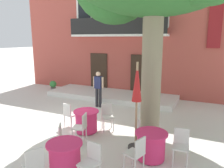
# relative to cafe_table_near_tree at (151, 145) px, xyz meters

# --- Properties ---
(ground_plane) EXTENTS (120.00, 120.00, 0.00)m
(ground_plane) POSITION_rel_cafe_table_near_tree_xyz_m (-3.48, 1.34, -0.39)
(ground_plane) COLOR silver
(building_facade) EXTENTS (13.00, 5.09, 7.50)m
(building_facade) POSITION_rel_cafe_table_near_tree_xyz_m (-3.62, 8.33, 3.36)
(building_facade) COLOR #B24C42
(building_facade) RESTS_ON ground
(entrance_step_platform) EXTENTS (6.97, 2.23, 0.25)m
(entrance_step_platform) POSITION_rel_cafe_table_near_tree_xyz_m (-3.62, 5.23, -0.27)
(entrance_step_platform) COLOR silver
(entrance_step_platform) RESTS_ON ground
(cafe_table_near_tree) EXTENTS (0.86, 0.86, 0.76)m
(cafe_table_near_tree) POSITION_rel_cafe_table_near_tree_xyz_m (0.00, 0.00, 0.00)
(cafe_table_near_tree) COLOR #E52D66
(cafe_table_near_tree) RESTS_ON ground
(cafe_chair_near_tree_0) EXTENTS (0.44, 0.44, 0.91)m
(cafe_chair_near_tree_0) POSITION_rel_cafe_table_near_tree_xyz_m (0.74, 0.15, 0.14)
(cafe_chair_near_tree_0) COLOR silver
(cafe_chair_near_tree_0) RESTS_ON ground
(cafe_chair_near_tree_1) EXTENTS (0.55, 0.55, 0.91)m
(cafe_chair_near_tree_1) POSITION_rel_cafe_table_near_tree_xyz_m (-0.46, 0.60, 0.14)
(cafe_chair_near_tree_1) COLOR silver
(cafe_chair_near_tree_1) RESTS_ON ground
(cafe_chair_near_tree_2) EXTENTS (0.50, 0.50, 0.91)m
(cafe_chair_near_tree_2) POSITION_rel_cafe_table_near_tree_xyz_m (-0.16, -0.74, 0.14)
(cafe_chair_near_tree_2) COLOR silver
(cafe_chair_near_tree_2) RESTS_ON ground
(cafe_table_middle) EXTENTS (0.86, 0.86, 0.76)m
(cafe_table_middle) POSITION_rel_cafe_table_near_tree_xyz_m (-2.47, 0.78, 0.00)
(cafe_table_middle) COLOR #E52D66
(cafe_table_middle) RESTS_ON ground
(cafe_chair_middle_0) EXTENTS (0.56, 0.56, 0.91)m
(cafe_chair_middle_0) POSITION_rel_cafe_table_near_tree_xyz_m (-1.92, 1.30, 0.14)
(cafe_chair_middle_0) COLOR silver
(cafe_chair_middle_0) RESTS_ON ground
(cafe_chair_middle_1) EXTENTS (0.47, 0.47, 0.91)m
(cafe_chair_middle_1) POSITION_rel_cafe_table_near_tree_xyz_m (-3.22, 0.86, 0.14)
(cafe_chair_middle_1) COLOR silver
(cafe_chair_middle_1) RESTS_ON ground
(cafe_chair_middle_2) EXTENTS (0.49, 0.49, 0.91)m
(cafe_chair_middle_2) POSITION_rel_cafe_table_near_tree_xyz_m (-2.21, 0.07, 0.14)
(cafe_chair_middle_2) COLOR silver
(cafe_chair_middle_2) RESTS_ON ground
(cafe_table_front) EXTENTS (0.86, 0.86, 0.76)m
(cafe_table_front) POSITION_rel_cafe_table_near_tree_xyz_m (-1.72, -1.44, 0.00)
(cafe_table_front) COLOR #E52D66
(cafe_table_front) RESTS_ON ground
(cafe_chair_front_0) EXTENTS (0.55, 0.55, 0.91)m
(cafe_chair_front_0) POSITION_rel_cafe_table_near_tree_xyz_m (-2.17, -0.84, 0.14)
(cafe_chair_front_0) COLOR silver
(cafe_chair_front_0) RESTS_ON ground
(cafe_chair_front_1) EXTENTS (0.54, 0.54, 0.91)m
(cafe_chair_front_1) POSITION_rel_cafe_table_near_tree_xyz_m (-2.01, -2.13, 0.14)
(cafe_chair_front_1) COLOR silver
(cafe_chair_front_1) RESTS_ON ground
(cafe_chair_front_2) EXTENTS (0.46, 0.46, 0.91)m
(cafe_chair_front_2) POSITION_rel_cafe_table_near_tree_xyz_m (-0.96, -1.48, 0.14)
(cafe_chair_front_2) COLOR silver
(cafe_chair_front_2) RESTS_ON ground
(cafe_umbrella) EXTENTS (0.44, 0.44, 2.55)m
(cafe_umbrella) POSITION_rel_cafe_table_near_tree_xyz_m (-0.55, 0.37, 1.27)
(cafe_umbrella) COLOR #997A56
(cafe_umbrella) RESTS_ON ground
(ground_planter_left) EXTENTS (0.41, 0.41, 0.64)m
(ground_planter_left) POSITION_rel_cafe_table_near_tree_xyz_m (-7.46, 5.08, -0.03)
(ground_planter_left) COLOR slate
(ground_planter_left) RESTS_ON ground
(pedestrian_near_entrance) EXTENTS (0.53, 0.23, 1.69)m
(pedestrian_near_entrance) POSITION_rel_cafe_table_near_tree_xyz_m (-3.43, 3.46, 0.56)
(pedestrian_near_entrance) COLOR #232328
(pedestrian_near_entrance) RESTS_ON ground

